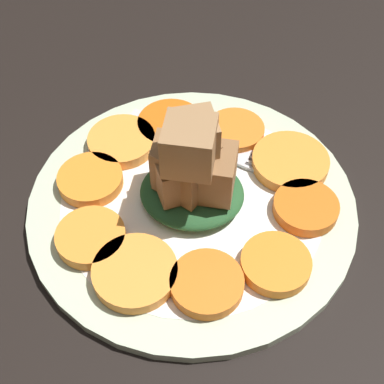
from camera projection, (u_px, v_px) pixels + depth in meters
table_slab at (192, 213)px, 50.72cm from camera, size 120.00×120.00×2.00cm
plate at (192, 203)px, 49.54cm from camera, size 30.13×30.13×1.05cm
carrot_slice_0 at (235, 131)px, 53.91cm from camera, size 5.83×5.83×1.13cm
carrot_slice_1 at (171, 125)px, 54.49cm from camera, size 6.75×6.75×1.13cm
carrot_slice_2 at (122, 141)px, 52.99cm from camera, size 6.71×6.71×1.13cm
carrot_slice_3 at (91, 178)px, 49.93cm from camera, size 6.10×6.10×1.13cm
carrot_slice_4 at (91, 237)px, 45.71cm from camera, size 6.01×6.01×1.13cm
carrot_slice_5 at (135, 272)px, 43.52cm from camera, size 7.04×7.04×1.13cm
carrot_slice_6 at (207, 283)px, 42.87cm from camera, size 6.02×6.02×1.13cm
carrot_slice_7 at (276, 264)px, 44.03cm from camera, size 5.87×5.87×1.13cm
carrot_slice_8 at (306, 207)px, 47.75cm from camera, size 5.85×5.85×1.13cm
carrot_slice_9 at (290, 162)px, 51.24cm from camera, size 7.38×7.38×1.13cm
center_pile at (190, 170)px, 46.05cm from camera, size 9.48×8.54×10.10cm
fork at (213, 145)px, 53.15cm from camera, size 17.88×7.44×0.40cm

